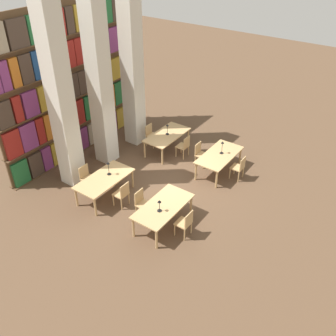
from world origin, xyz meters
The scene contains 21 objects.
ground_plane centered at (0.00, 0.00, 0.00)m, with size 40.00×40.00×0.00m, color brown.
bookshelf_bank centered at (0.00, 4.00, 2.66)m, with size 6.58×0.35×5.50m.
pillar_left centered at (-1.71, 2.69, 3.00)m, with size 0.63×0.63×6.00m.
pillar_center centered at (0.00, 2.69, 3.00)m, with size 0.63×0.63×6.00m.
pillar_right centered at (1.71, 2.69, 3.00)m, with size 0.63×0.63×6.00m.
reading_table_0 centered at (-1.77, -1.19, 0.65)m, with size 1.95×0.98×0.73m.
chair_0 centered at (-1.78, -1.96, 0.48)m, with size 0.42×0.40×0.88m.
chair_1 centered at (-1.78, -0.41, 0.48)m, with size 0.42×0.40×0.88m.
desk_lamp_0 centered at (-2.01, -1.24, 0.99)m, with size 0.14×0.14×0.39m.
reading_table_1 centered at (1.65, -1.18, 0.65)m, with size 1.95×0.98×0.73m.
chair_2 centered at (1.67, -1.96, 0.48)m, with size 0.42×0.40×0.88m.
chair_3 centered at (1.67, -0.41, 0.48)m, with size 0.42×0.40×0.88m.
desk_lamp_1 centered at (1.77, -1.20, 1.05)m, with size 0.14×0.14×0.48m.
reading_table_2 centered at (-1.74, 1.16, 0.65)m, with size 1.95×0.98×0.73m.
chair_4 centered at (-1.79, 0.39, 0.48)m, with size 0.42×0.40×0.88m.
chair_5 centered at (-1.79, 1.93, 0.48)m, with size 0.42×0.40×0.88m.
desk_lamp_2 centered at (-1.49, 1.18, 1.05)m, with size 0.14×0.14×0.48m.
reading_table_3 centered at (1.78, 1.17, 0.65)m, with size 1.95×0.98×0.73m.
chair_6 centered at (1.78, 0.39, 0.48)m, with size 0.42×0.40×0.88m.
chair_7 centered at (1.78, 1.94, 0.48)m, with size 0.42×0.40×0.88m.
desk_lamp_3 centered at (1.80, 1.17, 1.01)m, with size 0.14×0.14×0.43m.
Camera 1 is at (-8.54, -6.11, 7.73)m, focal length 40.00 mm.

